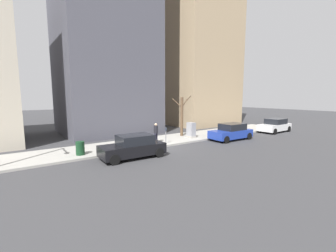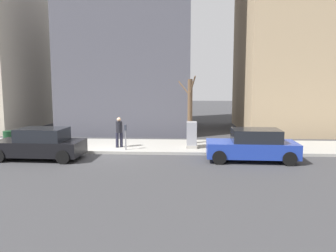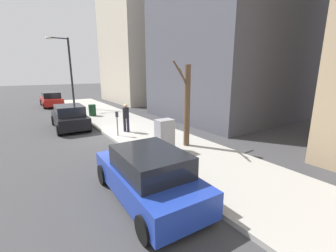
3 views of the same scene
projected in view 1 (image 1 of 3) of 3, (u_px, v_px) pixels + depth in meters
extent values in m
plane|color=#38383A|center=(160.00, 148.00, 17.63)|extent=(120.00, 120.00, 0.00)
cube|color=#9E9B93|center=(147.00, 143.00, 19.23)|extent=(4.00, 36.00, 0.15)
cube|color=white|center=(274.00, 127.00, 25.25)|extent=(1.89, 4.24, 0.70)
cube|color=black|center=(276.00, 121.00, 25.28)|extent=(1.65, 2.23, 0.60)
cylinder|color=black|center=(275.00, 131.00, 23.69)|extent=(0.23, 0.64, 0.64)
cylinder|color=black|center=(260.00, 130.00, 25.04)|extent=(0.23, 0.64, 0.64)
cylinder|color=black|center=(289.00, 129.00, 25.53)|extent=(0.23, 0.64, 0.64)
cylinder|color=black|center=(274.00, 127.00, 26.88)|extent=(0.23, 0.64, 0.64)
cube|color=#1E389E|center=(231.00, 134.00, 20.81)|extent=(1.92, 4.25, 0.70)
cube|color=black|center=(232.00, 127.00, 20.83)|extent=(1.66, 2.24, 0.60)
cylinder|color=black|center=(226.00, 140.00, 19.28)|extent=(0.24, 0.65, 0.64)
cylinder|color=black|center=(212.00, 137.00, 20.68)|extent=(0.24, 0.65, 0.64)
cylinder|color=black|center=(249.00, 136.00, 21.00)|extent=(0.24, 0.65, 0.64)
cylinder|color=black|center=(234.00, 134.00, 22.40)|extent=(0.24, 0.65, 0.64)
cube|color=black|center=(132.00, 149.00, 14.75)|extent=(1.94, 4.26, 0.70)
cube|color=black|center=(135.00, 139.00, 14.77)|extent=(1.67, 2.25, 0.60)
cylinder|color=black|center=(114.00, 160.00, 13.23)|extent=(0.24, 0.65, 0.64)
cylinder|color=black|center=(105.00, 154.00, 14.64)|extent=(0.24, 0.65, 0.64)
cylinder|color=black|center=(159.00, 152.00, 14.93)|extent=(0.24, 0.65, 0.64)
cylinder|color=black|center=(147.00, 148.00, 16.34)|extent=(0.24, 0.65, 0.64)
cylinder|color=slate|center=(166.00, 137.00, 18.40)|extent=(0.07, 0.07, 1.05)
cube|color=#2D333D|center=(166.00, 129.00, 18.31)|extent=(0.14, 0.10, 0.30)
cube|color=#A8A399|center=(191.00, 137.00, 21.16)|extent=(0.83, 0.61, 0.18)
cube|color=#939399|center=(191.00, 129.00, 21.06)|extent=(0.75, 0.55, 1.25)
cylinder|color=brown|center=(182.00, 117.00, 21.92)|extent=(0.28, 0.28, 3.78)
cylinder|color=brown|center=(186.00, 101.00, 21.39)|extent=(1.04, 0.35, 1.08)
cylinder|color=brown|center=(177.00, 103.00, 21.83)|extent=(0.69, 0.76, 0.94)
cylinder|color=brown|center=(185.00, 103.00, 21.54)|extent=(0.68, 0.24, 0.89)
cylinder|color=#14381E|center=(80.00, 148.00, 14.94)|extent=(0.56, 0.56, 0.90)
cylinder|color=#1E1E2D|center=(155.00, 138.00, 18.61)|extent=(0.16, 0.16, 0.82)
cylinder|color=#1E1E2D|center=(157.00, 138.00, 18.83)|extent=(0.16, 0.16, 0.82)
cylinder|color=black|center=(156.00, 130.00, 18.62)|extent=(0.36, 0.36, 0.62)
sphere|color=tan|center=(156.00, 125.00, 18.57)|extent=(0.22, 0.22, 0.22)
cube|color=tan|center=(197.00, 38.00, 31.69)|extent=(9.30, 9.30, 24.45)
cube|color=#4C4C56|center=(103.00, 1.00, 23.75)|extent=(9.46, 9.46, 28.08)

